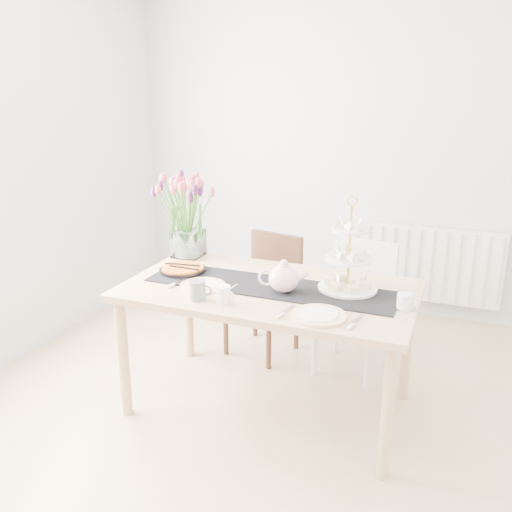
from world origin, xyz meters
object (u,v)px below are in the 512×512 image
at_px(dining_table, 269,300).
at_px(plate_right, 319,316).
at_px(teapot, 284,278).
at_px(tart_tin, 183,270).
at_px(radiator, 423,264).
at_px(mug_grey, 197,290).
at_px(cream_jug, 405,301).
at_px(tulip_vase, 187,203).
at_px(chair_white, 358,297).
at_px(cake_stand, 349,267).
at_px(mug_white, 223,295).
at_px(chair_brown, 268,285).
at_px(plate_left, 203,286).

relative_size(dining_table, plate_right, 5.88).
relative_size(teapot, tart_tin, 0.95).
bearing_deg(radiator, teapot, -108.73).
xyz_separation_m(radiator, mug_grey, (-0.98, -2.00, 0.35)).
relative_size(cream_jug, mug_grey, 0.79).
xyz_separation_m(radiator, tulip_vase, (-1.38, -1.35, 0.66)).
bearing_deg(mug_grey, chair_white, 39.66).
bearing_deg(tulip_vase, mug_grey, -58.02).
xyz_separation_m(dining_table, cake_stand, (0.41, 0.11, 0.21)).
bearing_deg(chair_white, teapot, -100.81).
bearing_deg(tart_tin, dining_table, -4.39).
xyz_separation_m(tulip_vase, cream_jug, (1.43, -0.38, -0.32)).
xyz_separation_m(tulip_vase, cake_stand, (1.10, -0.23, -0.22)).
xyz_separation_m(tart_tin, mug_white, (0.43, -0.35, 0.03)).
bearing_deg(tulip_vase, chair_brown, 40.97).
xyz_separation_m(dining_table, chair_brown, (-0.27, 0.70, -0.19)).
distance_m(cream_jug, mug_white, 0.91).
bearing_deg(radiator, chair_brown, -134.40).
distance_m(tulip_vase, teapot, 0.93).
height_order(plate_left, plate_right, same).
bearing_deg(cake_stand, cream_jug, -24.52).
bearing_deg(radiator, dining_table, -112.34).
bearing_deg(plate_right, mug_grey, -178.69).
bearing_deg(tulip_vase, plate_right, -31.11).
bearing_deg(radiator, tart_tin, -127.50).
relative_size(radiator, mug_grey, 11.66).
bearing_deg(teapot, cake_stand, 12.06).
height_order(chair_brown, tart_tin, chair_brown).
bearing_deg(mug_white, mug_grey, -168.73).
bearing_deg(plate_left, plate_right, -12.83).
relative_size(cake_stand, mug_grey, 4.58).
bearing_deg(teapot, radiator, 55.92).
height_order(cake_stand, mug_grey, cake_stand).
xyz_separation_m(dining_table, plate_left, (-0.34, -0.13, 0.08)).
bearing_deg(cream_jug, cake_stand, 158.70).
bearing_deg(tulip_vase, tart_tin, -67.69).
height_order(chair_white, cream_jug, chair_white).
height_order(cake_stand, plate_left, cake_stand).
bearing_deg(cake_stand, teapot, -152.59).
height_order(tulip_vase, mug_white, tulip_vase).
bearing_deg(tart_tin, cream_jug, -3.71).
distance_m(chair_brown, tart_tin, 0.78).
relative_size(dining_table, tart_tin, 5.73).
bearing_deg(mug_white, tulip_vase, 139.36).
distance_m(chair_white, teapot, 0.85).
xyz_separation_m(radiator, cream_jug, (0.04, -1.73, 0.34)).
relative_size(cream_jug, plate_right, 0.30).
bearing_deg(tulip_vase, radiator, 44.27).
height_order(teapot, mug_white, teapot).
distance_m(teapot, mug_white, 0.35).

